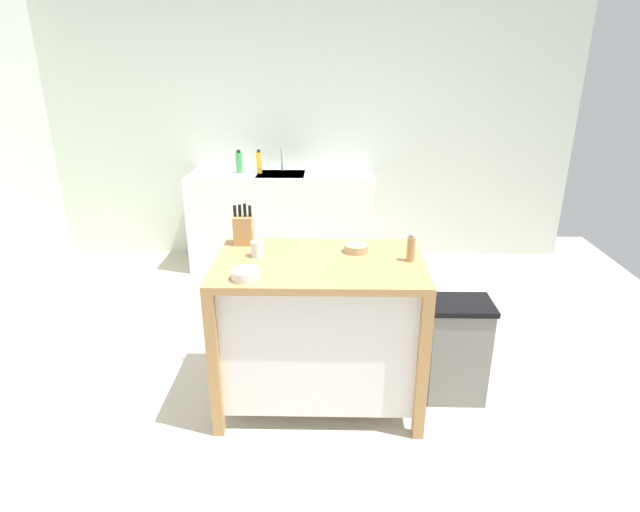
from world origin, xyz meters
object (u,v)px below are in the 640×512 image
Objects in this scene: kitchen_island at (319,324)px; bowl_ceramic_wide at (356,248)px; knife_block at (243,229)px; bowl_stoneware_deep at (246,274)px; pepper_grinder at (411,248)px; trash_bin at (457,350)px; drinking_cup at (257,249)px; bottle_dish_soap at (239,162)px; bottle_spray_cleaner at (259,162)px; sink_faucet at (282,159)px.

bowl_ceramic_wide is at bearing 35.06° from kitchen_island.
bowl_stoneware_deep is at bearing -80.23° from knife_block.
trash_bin is (0.32, 0.03, -0.65)m from pepper_grinder.
knife_block is 1.45m from trash_bin.
bowl_stoneware_deep is 1.60× the size of drinking_cup.
bottle_dish_soap is at bearing 120.85° from pepper_grinder.
bottle_dish_soap is 0.19m from bottle_spray_cleaner.
bowl_stoneware_deep is 2.55m from sink_faucet.
kitchen_island is 2.38m from sink_faucet.
trash_bin is (0.61, -0.10, -0.60)m from bowl_ceramic_wide.
bowl_stoneware_deep reaches higher than kitchen_island.
sink_faucet is 0.24m from bottle_spray_cleaner.
bowl_stoneware_deep is 0.90m from pepper_grinder.
trash_bin is 2.99× the size of bottle_dish_soap.
knife_block is 1.50× the size of pepper_grinder.
drinking_cup is at bearing 86.77° from bowl_stoneware_deep.
drinking_cup is 2.16m from bottle_dish_soap.
bowl_ceramic_wide is 2.24m from sink_faucet.
drinking_cup reaches higher than trash_bin.
kitchen_island is 1.82× the size of trash_bin.
sink_faucet is (-0.40, 2.29, 0.51)m from kitchen_island.
bottle_spray_cleaner reaches higher than kitchen_island.
bottle_dish_soap is at bearing 116.31° from bowl_ceramic_wide.
sink_faucet reaches higher than bottle_spray_cleaner.
bowl_ceramic_wide is at bearing -63.69° from bottle_dish_soap.
knife_block reaches higher than pepper_grinder.
knife_block is 0.68m from bowl_ceramic_wide.
bowl_stoneware_deep is at bearing -89.12° from sink_faucet.
drinking_cup is at bearing 176.72° from pepper_grinder.
trash_bin is (1.18, 0.29, -0.60)m from bowl_stoneware_deep.
bottle_dish_soap reaches higher than bowl_ceramic_wide.
bowl_ceramic_wide is 0.66× the size of bottle_dish_soap.
sink_faucet is at bearing 90.88° from bowl_stoneware_deep.
trash_bin is 2.86× the size of sink_faucet.
kitchen_island is 0.84m from trash_bin.
bowl_stoneware_deep is 2.47m from bottle_dish_soap.
kitchen_island is at bearing -80.01° from sink_faucet.
trash_bin is at bearing 5.55° from pepper_grinder.
sink_faucet reaches higher than pepper_grinder.
drinking_cup is at bearing -82.96° from bottle_spray_cleaner.
sink_faucet is (0.05, 2.03, 0.03)m from knife_block.
bowl_ceramic_wide is 0.32m from pepper_grinder.
bowl_stoneware_deep is 0.31m from drinking_cup.
pepper_grinder is at bearing -59.15° from bottle_dish_soap.
sink_faucet reaches higher than bowl_ceramic_wide.
bottle_spray_cleaner is (-0.61, 2.16, 0.50)m from kitchen_island.
bottle_spray_cleaner is at bearing -4.49° from bottle_dish_soap.
knife_block reaches higher than sink_faucet.
knife_block is at bearing -79.88° from bottle_dish_soap.
pepper_grinder reaches higher than bowl_ceramic_wide.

